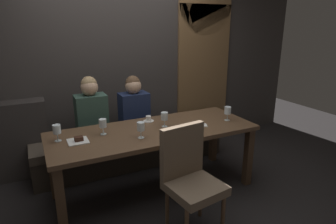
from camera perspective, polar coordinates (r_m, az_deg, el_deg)
The scene contains 16 objects.
ground at distance 3.44m, azimuth -2.60°, elevation -15.04°, with size 9.00×9.00×0.00m, color black.
back_wall_tiled at distance 4.08m, azimuth -9.94°, elevation 12.22°, with size 6.00×0.12×3.00m, color #383330.
arched_door at distance 4.59m, azimuth 7.07°, elevation 11.17°, with size 0.90×0.05×2.55m.
dining_table at distance 3.14m, azimuth -2.75°, elevation -4.91°, with size 2.20×0.84×0.74m.
banquette_bench at distance 3.91m, azimuth -6.79°, elevation -7.20°, with size 2.50×0.44×0.45m.
chair_near_side at distance 2.61m, azimuth 4.24°, elevation -12.05°, with size 0.50×0.50×0.98m.
diner_redhead at distance 3.56m, azimuth -14.87°, elevation 0.13°, with size 0.36×0.24×0.79m.
diner_bearded at distance 3.71m, azimuth -6.71°, elevation 0.98°, with size 0.36×0.24×0.76m.
wine_glass_near_left at distance 2.96m, azimuth -21.04°, elevation -3.25°, with size 0.08×0.08×0.16m.
wine_glass_end_right at distance 3.43m, azimuth 11.65°, elevation 0.19°, with size 0.08×0.08×0.16m.
wine_glass_end_left at distance 2.85m, azimuth -5.38°, elevation -2.99°, with size 0.08×0.08×0.16m.
wine_glass_center_front at distance 3.00m, azimuth -12.72°, elevation -2.23°, with size 0.08×0.08×0.16m.
wine_glass_center_back at distance 3.15m, azimuth -0.71°, elevation -0.96°, with size 0.08×0.08×0.16m.
espresso_cup at distance 3.36m, azimuth -3.84°, elevation -1.40°, with size 0.12×0.12×0.06m.
dessert_plate at distance 2.92m, azimuth -17.24°, elevation -5.33°, with size 0.19×0.19×0.05m.
folded_napkin at distance 3.24m, azimuth 6.70°, elevation -2.60°, with size 0.11×0.10×0.01m, color silver.
Camera 1 is at (-1.15, -2.68, 1.83)m, focal length 30.99 mm.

